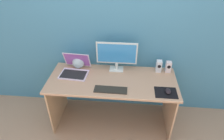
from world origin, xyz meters
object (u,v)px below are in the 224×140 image
Objects in this scene: monitor at (117,55)px; speaker_right at (168,67)px; keyboard_external at (110,90)px; mouse at (168,91)px; laptop at (75,69)px; speaker_near_monitor at (159,66)px; fishbowl at (79,62)px.

monitor reaches higher than speaker_right.
keyboard_external is 0.65m from mouse.
laptop is 3.71× the size of mouse.
speaker_right is 0.96× the size of speaker_near_monitor.
keyboard_external is at bearing -142.98° from speaker_near_monitor.
speaker_right is at bearing 0.82° from monitor.
fishbowl is (-1.18, 0.01, 0.00)m from speaker_right.
speaker_near_monitor is 1.06m from fishbowl.
laptop is 1.18m from mouse.
speaker_near_monitor is 0.41× the size of keyboard_external.
monitor reaches higher than speaker_near_monitor.
monitor is at bearing -1.66° from fishbowl.
keyboard_external is at bearing -173.72° from mouse.
monitor is 0.57m from laptop.
speaker_near_monitor reaches higher than keyboard_external.
speaker_right is at bearing -0.25° from fishbowl.
mouse is at bearing -34.40° from monitor.
fishbowl is (-1.06, 0.01, 0.00)m from speaker_near_monitor.
fishbowl is 1.67× the size of mouse.
laptop reaches higher than fishbowl.
monitor reaches higher than mouse.
speaker_near_monitor is at bearing 103.84° from mouse.
laptop reaches higher than speaker_right.
monitor is 0.48m from keyboard_external.
speaker_right reaches higher than keyboard_external.
keyboard_external is at bearing -32.50° from laptop.
fishbowl is (0.02, 0.14, 0.03)m from laptop.
monitor is 3.45× the size of speaker_right.
monitor is at bearing -179.18° from speaker_right.
laptop reaches higher than speaker_near_monitor.
speaker_right is at bearing 87.71° from mouse.
fishbowl is at bearing 137.10° from keyboard_external.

